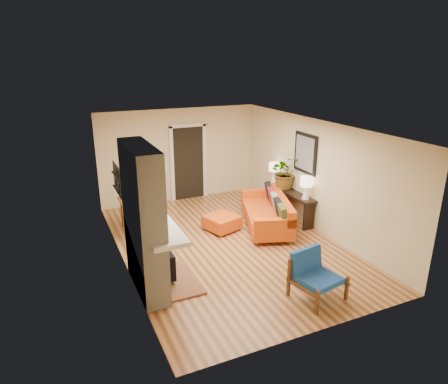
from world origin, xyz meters
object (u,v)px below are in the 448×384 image
at_px(console_table, 289,196).
at_px(dining_table, 140,207).
at_px(sofa, 270,212).
at_px(blue_chair, 314,272).
at_px(lamp_far, 274,170).
at_px(ottoman, 222,222).
at_px(lamp_near, 306,185).
at_px(houseplant, 285,172).

bearing_deg(console_table, dining_table, 168.46).
height_order(sofa, blue_chair, sofa).
bearing_deg(lamp_far, ottoman, -157.28).
distance_m(ottoman, lamp_near, 2.17).
distance_m(ottoman, console_table, 1.92).
height_order(dining_table, console_table, dining_table).
relative_size(blue_chair, dining_table, 0.52).
xyz_separation_m(sofa, ottoman, (-1.13, 0.30, -0.17)).
height_order(ottoman, lamp_near, lamp_near).
height_order(ottoman, blue_chair, blue_chair).
relative_size(sofa, console_table, 1.27).
distance_m(sofa, console_table, 0.84).
height_order(ottoman, dining_table, dining_table).
distance_m(blue_chair, lamp_far, 4.27).
xyz_separation_m(lamp_far, houseplant, (-0.01, -0.55, 0.09)).
distance_m(sofa, lamp_far, 1.49).
xyz_separation_m(dining_table, houseplant, (3.64, -0.52, 0.55)).
bearing_deg(lamp_far, houseplant, -91.04).
relative_size(lamp_near, lamp_far, 1.00).
height_order(blue_chair, houseplant, houseplant).
distance_m(lamp_near, houseplant, 0.90).
xyz_separation_m(blue_chair, houseplant, (1.56, 3.37, 0.72)).
height_order(lamp_near, houseplant, houseplant).
relative_size(console_table, houseplant, 2.17).
height_order(lamp_far, houseplant, houseplant).
relative_size(ottoman, blue_chair, 0.99).
height_order(console_table, houseplant, houseplant).
height_order(ottoman, lamp_far, lamp_far).
bearing_deg(console_table, ottoman, -179.58).
bearing_deg(ottoman, blue_chair, -84.18).
bearing_deg(lamp_near, ottoman, 160.83).
xyz_separation_m(dining_table, console_table, (3.65, -0.74, -0.02)).
relative_size(sofa, ottoman, 2.66).
xyz_separation_m(ottoman, lamp_near, (1.89, -0.66, 0.86)).
bearing_deg(lamp_far, dining_table, -179.51).
height_order(dining_table, lamp_near, lamp_near).
xyz_separation_m(sofa, lamp_near, (0.76, -0.36, 0.69)).
relative_size(dining_table, houseplant, 2.00).
relative_size(ottoman, lamp_near, 1.63).
relative_size(dining_table, console_table, 0.92).
height_order(ottoman, console_table, console_table).
relative_size(blue_chair, lamp_far, 1.65).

